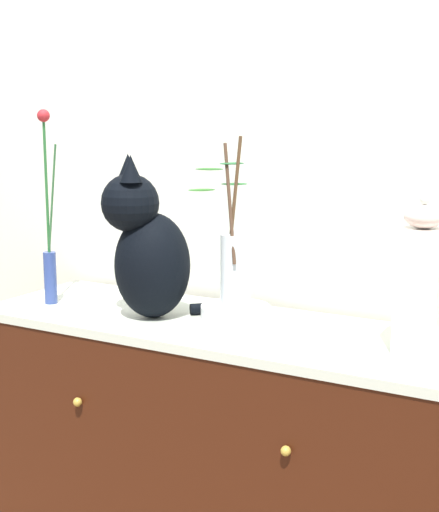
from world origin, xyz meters
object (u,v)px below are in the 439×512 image
at_px(vase_glass_clear, 235,264).
at_px(jar_lidded_porcelain, 421,281).
at_px(vase_slim_green, 49,242).
at_px(cat_sitting, 147,248).
at_px(bowl_porcelain, 235,315).
at_px(sideboard, 219,482).

distance_m(vase_glass_clear, jar_lidded_porcelain, 0.48).
xyz_separation_m(vase_slim_green, vase_glass_clear, (0.58, 0.06, -0.02)).
bearing_deg(cat_sitting, vase_glass_clear, 11.26).
height_order(cat_sitting, bowl_porcelain, cat_sitting).
relative_size(sideboard, cat_sitting, 3.07).
bearing_deg(jar_lidded_porcelain, cat_sitting, -175.70).
bearing_deg(bowl_porcelain, vase_slim_green, -174.37).
relative_size(vase_slim_green, bowl_porcelain, 3.07).
xyz_separation_m(sideboard, vase_slim_green, (-0.54, -0.06, 0.64)).
distance_m(sideboard, bowl_porcelain, 0.49).
height_order(sideboard, cat_sitting, cat_sitting).
height_order(bowl_porcelain, jar_lidded_porcelain, jar_lidded_porcelain).
height_order(vase_glass_clear, jar_lidded_porcelain, vase_glass_clear).
height_order(vase_slim_green, jar_lidded_porcelain, vase_slim_green).
height_order(sideboard, jar_lidded_porcelain, jar_lidded_porcelain).
relative_size(cat_sitting, jar_lidded_porcelain, 1.21).
height_order(bowl_porcelain, vase_glass_clear, vase_glass_clear).
bearing_deg(jar_lidded_porcelain, bowl_porcelain, -179.33).
distance_m(vase_slim_green, vase_glass_clear, 0.58).
distance_m(sideboard, jar_lidded_porcelain, 0.82).
bearing_deg(cat_sitting, bowl_porcelain, 11.32).
relative_size(sideboard, jar_lidded_porcelain, 3.70).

